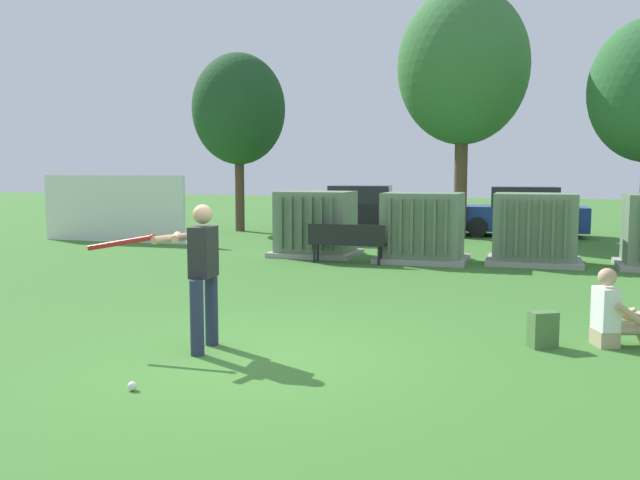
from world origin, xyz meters
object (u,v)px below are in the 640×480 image
(sports_ball, at_px, (132,386))
(parked_car_leftmost, at_px, (357,210))
(transformer_mid_east, at_px, (535,230))
(transformer_mid_west, at_px, (423,228))
(park_bench, at_px, (347,240))
(seated_spectator, at_px, (614,315))
(batter, at_px, (199,269))
(backpack, at_px, (542,330))
(transformer_west, at_px, (316,224))
(parked_car_left_of_center, at_px, (521,213))

(sports_ball, height_order, parked_car_leftmost, parked_car_leftmost)
(transformer_mid_east, bearing_deg, transformer_mid_west, -171.63)
(park_bench, relative_size, seated_spectator, 1.87)
(batter, relative_size, parked_car_leftmost, 0.40)
(transformer_mid_west, relative_size, transformer_mid_east, 1.00)
(transformer_mid_east, xyz_separation_m, seated_spectator, (0.94, -7.43, -0.41))
(transformer_mid_west, distance_m, backpack, 7.87)
(batter, distance_m, seated_spectator, 5.05)
(sports_ball, bearing_deg, backpack, 37.39)
(transformer_mid_west, height_order, park_bench, transformer_mid_west)
(transformer_mid_west, xyz_separation_m, parked_car_leftmost, (-3.45, 7.20, -0.04))
(transformer_mid_east, distance_m, parked_car_leftmost, 9.06)
(transformer_west, bearing_deg, parked_car_leftmost, 95.84)
(sports_ball, bearing_deg, parked_car_left_of_center, 79.42)
(transformer_mid_east, height_order, sports_ball, transformer_mid_east)
(seated_spectator, distance_m, parked_car_left_of_center, 14.35)
(batter, height_order, seated_spectator, batter)
(sports_ball, bearing_deg, transformer_mid_west, 83.40)
(park_bench, height_order, batter, batter)
(transformer_west, relative_size, batter, 1.21)
(backpack, bearing_deg, seated_spectator, 22.33)
(sports_ball, bearing_deg, park_bench, 92.51)
(transformer_mid_east, height_order, backpack, transformer_mid_east)
(seated_spectator, bearing_deg, backpack, -157.67)
(batter, xyz_separation_m, parked_car_leftmost, (-2.17, 15.95, -0.22))
(seated_spectator, bearing_deg, transformer_mid_east, 97.20)
(transformer_mid_east, bearing_deg, backpack, -89.17)
(parked_car_left_of_center, bearing_deg, seated_spectator, -84.53)
(seated_spectator, xyz_separation_m, parked_car_leftmost, (-6.90, 14.26, 0.38))
(park_bench, bearing_deg, sports_ball, -87.49)
(parked_car_left_of_center, bearing_deg, transformer_west, -124.79)
(park_bench, relative_size, parked_car_left_of_center, 0.43)
(transformer_mid_west, bearing_deg, transformer_west, 174.14)
(seated_spectator, bearing_deg, park_bench, 129.42)
(transformer_west, distance_m, parked_car_left_of_center, 8.45)
(sports_ball, distance_m, parked_car_left_of_center, 17.85)
(transformer_west, height_order, parked_car_left_of_center, same)
(backpack, xyz_separation_m, parked_car_left_of_center, (-0.54, 14.62, 0.54))
(transformer_west, xyz_separation_m, park_bench, (1.13, -1.19, -0.25))
(backpack, distance_m, parked_car_leftmost, 15.82)
(transformer_mid_west, relative_size, batter, 1.21)
(park_bench, height_order, parked_car_leftmost, parked_car_leftmost)
(parked_car_leftmost, bearing_deg, transformer_mid_west, -64.44)
(batter, relative_size, backpack, 3.95)
(transformer_west, relative_size, transformer_mid_west, 1.00)
(seated_spectator, relative_size, parked_car_left_of_center, 0.23)
(transformer_mid_east, distance_m, seated_spectator, 7.50)
(batter, relative_size, parked_car_left_of_center, 0.41)
(seated_spectator, relative_size, backpack, 2.19)
(transformer_west, bearing_deg, park_bench, -46.37)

